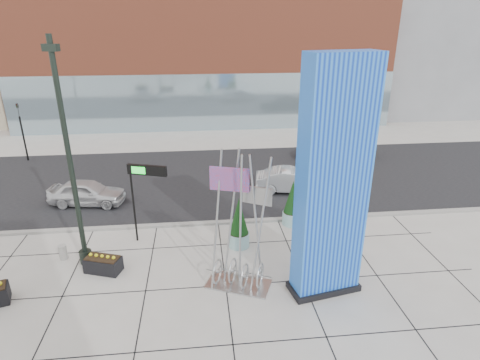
{
  "coord_description": "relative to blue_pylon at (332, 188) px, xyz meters",
  "views": [
    {
      "loc": [
        0.18,
        -13.62,
        9.43
      ],
      "look_at": [
        1.87,
        2.0,
        3.1
      ],
      "focal_mm": 30.0,
      "sensor_mm": 36.0,
      "label": 1
    }
  ],
  "objects": [
    {
      "name": "curb_edge",
      "position": [
        -4.62,
        5.58,
        -4.07
      ],
      "size": [
        80.0,
        0.3,
        0.12
      ],
      "primitive_type": "cube",
      "color": "gray",
      "rests_on": "ground"
    },
    {
      "name": "traffic_signal",
      "position": [
        -16.62,
        16.58,
        -1.83
      ],
      "size": [
        0.15,
        0.18,
        4.1
      ],
      "color": "black",
      "rests_on": "ground"
    },
    {
      "name": "overhead_street_sign",
      "position": [
        -6.77,
        4.38,
        -0.95
      ],
      "size": [
        1.71,
        0.69,
        3.71
      ],
      "rotation": [
        0.0,
        0.0,
        -0.31
      ],
      "color": "black",
      "rests_on": "ground"
    },
    {
      "name": "ground",
      "position": [
        -4.62,
        1.58,
        -4.13
      ],
      "size": [
        160.0,
        160.0,
        0.0
      ],
      "primitive_type": "plane",
      "color": "#9E9991",
      "rests_on": "ground"
    },
    {
      "name": "tower_glass_front",
      "position": [
        -3.62,
        23.78,
        -1.63
      ],
      "size": [
        34.0,
        0.6,
        5.0
      ],
      "primitive_type": "cube",
      "color": "#8CA5B2",
      "rests_on": "ground"
    },
    {
      "name": "building_grey_parking",
      "position": [
        21.38,
        33.58,
        4.87
      ],
      "size": [
        20.0,
        18.0,
        18.0
      ],
      "primitive_type": "cube",
      "color": "slate",
      "rests_on": "ground"
    },
    {
      "name": "car_silver_mid",
      "position": [
        0.86,
        9.12,
        -3.45
      ],
      "size": [
        4.33,
        2.08,
        1.37
      ],
      "primitive_type": "imported",
      "rotation": [
        0.0,
        0.0,
        1.41
      ],
      "color": "#B7BBC0",
      "rests_on": "ground"
    },
    {
      "name": "concrete_bollard",
      "position": [
        -10.29,
        3.16,
        -3.81
      ],
      "size": [
        0.33,
        0.33,
        0.64
      ],
      "primitive_type": "cylinder",
      "color": "gray",
      "rests_on": "ground"
    },
    {
      "name": "street_asphalt",
      "position": [
        -4.62,
        11.58,
        -4.12
      ],
      "size": [
        80.0,
        12.0,
        0.02
      ],
      "primitive_type": "cube",
      "color": "black",
      "rests_on": "ground"
    },
    {
      "name": "tower_podium",
      "position": [
        -3.62,
        28.58,
        1.37
      ],
      "size": [
        34.0,
        10.0,
        11.0
      ],
      "primitive_type": "cube",
      "color": "#AF4E32",
      "rests_on": "ground"
    },
    {
      "name": "car_white_west",
      "position": [
        -10.56,
        8.6,
        -3.44
      ],
      "size": [
        4.23,
        2.21,
        1.37
      ],
      "primitive_type": "imported",
      "rotation": [
        0.0,
        0.0,
        1.42
      ],
      "color": "silver",
      "rests_on": "ground"
    },
    {
      "name": "box_planter_north",
      "position": [
        -8.42,
        2.05,
        -3.78
      ],
      "size": [
        1.56,
        1.12,
        0.77
      ],
      "rotation": [
        0.0,
        0.0,
        -0.33
      ],
      "color": "black",
      "rests_on": "ground"
    },
    {
      "name": "public_art_sculpture",
      "position": [
        -3.12,
        0.58,
        -2.72
      ],
      "size": [
        2.64,
        2.0,
        5.38
      ],
      "rotation": [
        0.0,
        0.0,
        -0.4
      ],
      "color": "#ACAFB1",
      "rests_on": "ground"
    },
    {
      "name": "lamp_post",
      "position": [
        -9.27,
        2.76,
        -0.46
      ],
      "size": [
        0.61,
        0.49,
        8.98
      ],
      "rotation": [
        0.0,
        0.0,
        -0.34
      ],
      "color": "black",
      "rests_on": "ground"
    },
    {
      "name": "round_planter_mid",
      "position": [
        0.58,
        4.63,
        -2.88
      ],
      "size": [
        1.06,
        1.06,
        2.64
      ],
      "color": "#8EBFC0",
      "rests_on": "ground"
    },
    {
      "name": "blue_pylon",
      "position": [
        0.0,
        0.0,
        0.0
      ],
      "size": [
        2.74,
        1.63,
        8.55
      ],
      "rotation": [
        0.0,
        0.0,
        0.2
      ],
      "color": "#0C32BB",
      "rests_on": "ground"
    },
    {
      "name": "round_planter_east",
      "position": [
        -0.02,
        5.18,
        -3.05
      ],
      "size": [
        0.92,
        0.92,
        2.29
      ],
      "color": "#8EBFC0",
      "rests_on": "ground"
    },
    {
      "name": "car_dark_east",
      "position": [
        5.2,
        14.76,
        -3.38
      ],
      "size": [
        5.25,
        2.27,
        1.51
      ],
      "primitive_type": "imported",
      "rotation": [
        0.0,
        0.0,
        -1.6
      ],
      "color": "black",
      "rests_on": "ground"
    },
    {
      "name": "round_planter_west",
      "position": [
        -2.82,
        3.41,
        -3.03
      ],
      "size": [
        0.93,
        0.93,
        2.32
      ],
      "color": "#8EBFC0",
      "rests_on": "ground"
    }
  ]
}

